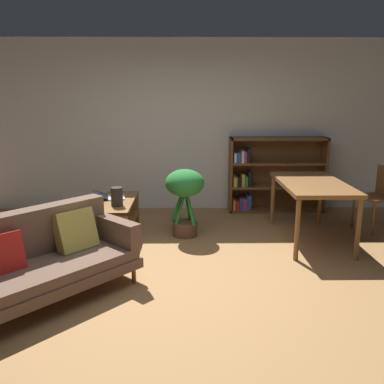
{
  "coord_description": "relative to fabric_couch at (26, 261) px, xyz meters",
  "views": [
    {
      "loc": [
        0.04,
        -3.87,
        1.83
      ],
      "look_at": [
        0.09,
        0.24,
        0.85
      ],
      "focal_mm": 37.88,
      "sensor_mm": 36.0,
      "label": 1
    }
  ],
  "objects": [
    {
      "name": "ground_plane",
      "position": [
        1.4,
        0.49,
        -0.4
      ],
      "size": [
        8.16,
        8.16,
        0.0
      ],
      "primitive_type": "plane",
      "color": "#9E7042"
    },
    {
      "name": "back_wall_panel",
      "position": [
        1.4,
        3.19,
        0.95
      ],
      "size": [
        6.8,
        0.1,
        2.7
      ],
      "primitive_type": "cube",
      "color": "silver",
      "rests_on": "ground_plane"
    },
    {
      "name": "fabric_couch",
      "position": [
        0.0,
        0.0,
        0.0
      ],
      "size": [
        1.86,
        1.92,
        0.8
      ],
      "color": "brown",
      "rests_on": "ground_plane"
    },
    {
      "name": "media_console",
      "position": [
        0.54,
        1.63,
        -0.14
      ],
      "size": [
        0.43,
        1.09,
        0.52
      ],
      "color": "brown",
      "rests_on": "ground_plane"
    },
    {
      "name": "open_laptop",
      "position": [
        0.43,
        1.78,
        0.15
      ],
      "size": [
        0.46,
        0.38,
        0.1
      ],
      "color": "silver",
      "rests_on": "media_console"
    },
    {
      "name": "desk_speaker",
      "position": [
        0.58,
        1.4,
        0.24
      ],
      "size": [
        0.14,
        0.14,
        0.23
      ],
      "color": "#2D2823",
      "rests_on": "media_console"
    },
    {
      "name": "potted_floor_plant",
      "position": [
        1.41,
        1.79,
        0.2
      ],
      "size": [
        0.51,
        0.54,
        0.9
      ],
      "color": "brown",
      "rests_on": "ground_plane"
    },
    {
      "name": "dining_table",
      "position": [
        3.02,
        1.59,
        0.3
      ],
      "size": [
        0.79,
        1.44,
        0.77
      ],
      "color": "brown",
      "rests_on": "ground_plane"
    },
    {
      "name": "dining_chair_near",
      "position": [
        4.1,
        2.02,
        0.11
      ],
      "size": [
        0.54,
        0.53,
        0.88
      ],
      "color": "brown",
      "rests_on": "ground_plane"
    },
    {
      "name": "bookshelf",
      "position": [
        2.79,
        3.01,
        0.18
      ],
      "size": [
        1.53,
        0.32,
        1.19
      ],
      "color": "brown",
      "rests_on": "ground_plane"
    }
  ]
}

